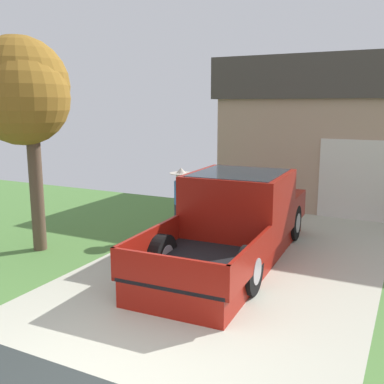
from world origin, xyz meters
The scene contains 5 objects.
pickup_truck centered at (-0.22, 4.69, 0.74)m, with size 2.19×5.48×1.70m.
person_with_hat centered at (-1.76, 5.13, 0.95)m, with size 0.52×0.52×1.64m.
handbag centered at (-1.73, 4.94, 0.13)m, with size 0.38×0.16×0.43m.
house_with_garage centered at (1.88, 11.84, 2.22)m, with size 9.03×6.37×4.38m.
front_yard_tree centered at (-4.30, 3.07, 3.27)m, with size 2.13×2.08×4.40m.
Camera 1 is at (2.90, -3.58, 3.03)m, focal length 41.67 mm.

